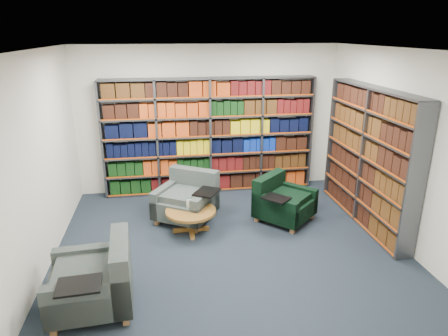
{
  "coord_description": "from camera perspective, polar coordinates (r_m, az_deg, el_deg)",
  "views": [
    {
      "loc": [
        -0.9,
        -5.05,
        3.02
      ],
      "look_at": [
        0.0,
        0.6,
        1.05
      ],
      "focal_mm": 32.0,
      "sensor_mm": 36.0,
      "label": 1
    }
  ],
  "objects": [
    {
      "name": "room_shell",
      "position": [
        5.38,
        1.01,
        1.48
      ],
      "size": [
        5.02,
        5.02,
        2.82
      ],
      "color": "black",
      "rests_on": "ground"
    },
    {
      "name": "bookshelf_back",
      "position": [
        7.69,
        -2.05,
        4.51
      ],
      "size": [
        4.0,
        0.28,
        2.2
      ],
      "color": "#47494F",
      "rests_on": "ground"
    },
    {
      "name": "bookshelf_right",
      "position": [
        6.79,
        19.91,
        1.4
      ],
      "size": [
        0.28,
        2.5,
        2.2
      ],
      "color": "#47494F",
      "rests_on": "ground"
    },
    {
      "name": "chair_teal_left",
      "position": [
        6.78,
        -5.16,
        -4.55
      ],
      "size": [
        1.2,
        1.2,
        0.79
      ],
      "color": "#082A3C",
      "rests_on": "ground"
    },
    {
      "name": "chair_green_right",
      "position": [
        6.78,
        8.1,
        -4.89
      ],
      "size": [
        1.15,
        1.15,
        0.74
      ],
      "color": "black",
      "rests_on": "ground"
    },
    {
      "name": "chair_teal_front",
      "position": [
        4.9,
        -17.47,
        -15.23
      ],
      "size": [
        0.96,
        1.09,
        0.82
      ],
      "color": "#082A3C",
      "rests_on": "ground"
    },
    {
      "name": "coffee_table",
      "position": [
        6.31,
        -4.78,
        -6.63
      ],
      "size": [
        0.79,
        0.79,
        0.56
      ],
      "color": "brown",
      "rests_on": "ground"
    }
  ]
}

